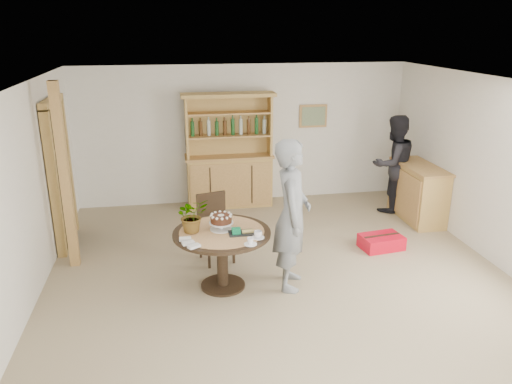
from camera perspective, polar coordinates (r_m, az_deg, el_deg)
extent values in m
plane|color=tan|center=(6.35, 3.42, -11.18)|extent=(7.00, 7.00, 0.00)
cube|color=white|center=(9.15, -1.46, 6.61)|extent=(6.00, 0.04, 2.50)
cube|color=white|center=(5.93, -25.87, -2.04)|extent=(0.04, 7.00, 2.50)
cube|color=white|center=(5.55, 3.92, 11.84)|extent=(6.00, 7.00, 0.04)
cube|color=tan|center=(9.34, 6.55, 8.62)|extent=(0.52, 0.03, 0.42)
cube|color=#59724C|center=(9.32, 6.59, 8.60)|extent=(0.44, 0.02, 0.34)
cube|color=black|center=(7.82, -21.54, 1.70)|extent=(0.10, 0.90, 2.10)
cube|color=tan|center=(7.35, -22.10, 0.59)|extent=(0.12, 0.10, 2.10)
cube|color=tan|center=(8.29, -20.78, 2.70)|extent=(0.12, 0.10, 2.10)
cube|color=tan|center=(7.60, -22.36, 9.52)|extent=(0.12, 1.10, 0.10)
cube|color=tan|center=(6.96, -21.01, 1.51)|extent=(0.12, 0.12, 2.50)
cube|color=tan|center=(9.06, -3.05, 1.25)|extent=(1.50, 0.50, 0.90)
cube|color=tan|center=(8.94, -3.11, 4.13)|extent=(1.56, 0.54, 0.04)
cube|color=tan|center=(8.91, -3.25, 7.71)|extent=(1.50, 0.04, 1.06)
cube|color=tan|center=(8.71, -7.94, 7.31)|extent=(0.04, 0.34, 1.06)
cube|color=tan|center=(8.88, 1.59, 7.69)|extent=(0.04, 0.34, 1.06)
cube|color=tan|center=(8.80, -3.11, 6.44)|extent=(1.44, 0.32, 0.03)
cube|color=tan|center=(8.72, -3.16, 9.01)|extent=(1.44, 0.32, 0.03)
cube|color=tan|center=(8.68, -3.19, 11.03)|extent=(1.62, 0.40, 0.06)
cylinder|color=#194C1E|center=(8.72, -6.81, 7.27)|extent=(0.07, 0.07, 0.28)
cylinder|color=#4C2D14|center=(8.73, -5.75, 7.32)|extent=(0.07, 0.07, 0.28)
cylinder|color=#B2BFB2|center=(8.74, -4.70, 7.37)|extent=(0.07, 0.07, 0.28)
cylinder|color=#194C1E|center=(8.76, -3.65, 7.41)|extent=(0.07, 0.07, 0.28)
cylinder|color=#4C2D14|center=(8.78, -2.60, 7.45)|extent=(0.07, 0.07, 0.28)
cylinder|color=#B2BFB2|center=(8.80, -1.56, 7.49)|extent=(0.07, 0.07, 0.28)
cylinder|color=#194C1E|center=(8.82, -0.53, 7.53)|extent=(0.07, 0.07, 0.28)
cylinder|color=#4C2D14|center=(8.85, 0.51, 7.56)|extent=(0.07, 0.07, 0.28)
cube|color=tan|center=(8.82, 18.00, -0.16)|extent=(0.50, 1.20, 0.90)
cube|color=tan|center=(8.69, 18.30, 2.77)|extent=(0.54, 1.26, 0.04)
cylinder|color=black|center=(6.12, -3.93, -4.72)|extent=(1.20, 1.20, 0.04)
cylinder|color=black|center=(6.28, -3.85, -7.82)|extent=(0.14, 0.14, 0.70)
cylinder|color=black|center=(6.44, -3.78, -10.57)|extent=(0.56, 0.56, 0.03)
cylinder|color=tan|center=(6.11, -3.93, -4.50)|extent=(1.04, 1.04, 0.01)
cube|color=black|center=(6.92, -4.55, -4.42)|extent=(0.51, 0.51, 0.04)
cube|color=black|center=(6.99, -5.15, -1.98)|extent=(0.41, 0.14, 0.46)
cube|color=black|center=(6.92, -5.20, -0.27)|extent=(0.42, 0.15, 0.05)
cube|color=black|center=(6.81, -5.39, -6.98)|extent=(0.03, 0.03, 0.44)
cube|color=black|center=(6.92, -2.57, -6.47)|extent=(0.03, 0.03, 0.44)
cube|color=black|center=(7.11, -6.38, -5.83)|extent=(0.03, 0.04, 0.44)
cube|color=black|center=(7.22, -3.66, -5.36)|extent=(0.03, 0.04, 0.44)
cylinder|color=white|center=(6.16, -3.98, -4.23)|extent=(0.28, 0.28, 0.01)
cylinder|color=white|center=(6.14, -3.99, -3.89)|extent=(0.05, 0.05, 0.08)
cylinder|color=white|center=(6.12, -4.00, -3.50)|extent=(0.30, 0.30, 0.01)
cylinder|color=#482014|center=(6.10, -4.01, -3.07)|extent=(0.26, 0.26, 0.09)
cylinder|color=white|center=(6.09, -4.02, -2.66)|extent=(0.08, 0.08, 0.01)
sphere|color=white|center=(6.10, -2.90, -2.61)|extent=(0.04, 0.04, 0.04)
sphere|color=white|center=(6.15, -3.12, -2.42)|extent=(0.04, 0.04, 0.04)
sphere|color=white|center=(6.19, -3.57, -2.30)|extent=(0.04, 0.04, 0.04)
sphere|color=white|center=(6.20, -4.14, -2.28)|extent=(0.04, 0.04, 0.04)
sphere|color=white|center=(6.18, -4.68, -2.36)|extent=(0.04, 0.04, 0.04)
sphere|color=white|center=(6.14, -5.05, -2.53)|extent=(0.04, 0.04, 0.04)
sphere|color=white|center=(6.08, -5.15, -2.74)|extent=(0.04, 0.04, 0.04)
sphere|color=white|center=(6.02, -4.94, -2.94)|extent=(0.04, 0.04, 0.04)
sphere|color=white|center=(5.99, -4.49, -3.06)|extent=(0.04, 0.04, 0.04)
sphere|color=white|center=(5.98, -3.90, -3.08)|extent=(0.04, 0.04, 0.04)
sphere|color=white|center=(6.00, -3.34, -2.99)|extent=(0.04, 0.04, 0.04)
sphere|color=white|center=(6.04, -2.98, -2.82)|extent=(0.04, 0.04, 0.04)
imported|color=#3F7233|center=(6.06, -7.32, -2.64)|extent=(0.47, 0.44, 0.42)
cube|color=black|center=(6.02, -1.72, -4.71)|extent=(0.30, 0.20, 0.01)
cube|color=#0D7C49|center=(6.00, -2.29, -4.45)|extent=(0.10, 0.10, 0.06)
cube|color=#0D7C49|center=(5.99, -2.30, -4.14)|extent=(0.11, 0.02, 0.01)
cylinder|color=white|center=(5.91, 0.24, -5.22)|extent=(0.15, 0.15, 0.01)
imported|color=white|center=(5.89, 0.24, -4.84)|extent=(0.10, 0.10, 0.08)
cylinder|color=white|center=(5.73, -0.65, -5.98)|extent=(0.15, 0.15, 0.01)
imported|color=white|center=(5.72, -0.65, -5.60)|extent=(0.08, 0.08, 0.07)
cube|color=white|center=(5.90, -8.09, -5.33)|extent=(0.14, 0.08, 0.03)
cube|color=white|center=(5.79, -7.75, -5.79)|extent=(0.16, 0.11, 0.03)
cube|color=white|center=(5.70, -7.10, -6.17)|extent=(0.16, 0.14, 0.03)
imported|color=slate|center=(6.09, 4.12, -2.66)|extent=(0.62, 0.79, 1.89)
imported|color=black|center=(8.98, 15.41, 3.10)|extent=(0.97, 0.85, 1.71)
cube|color=red|center=(7.63, 14.12, -5.55)|extent=(0.65, 0.48, 0.20)
cube|color=black|center=(7.59, 14.18, -4.82)|extent=(0.56, 0.12, 0.01)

